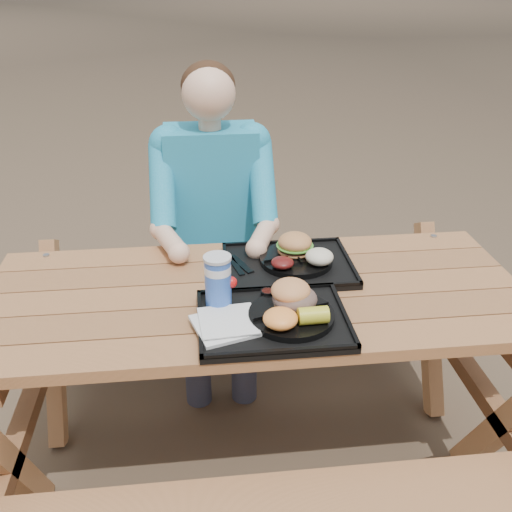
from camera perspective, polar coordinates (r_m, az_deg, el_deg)
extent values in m
plane|color=#999999|center=(2.38, 0.00, -19.16)|extent=(60.00, 60.00, 0.00)
cube|color=black|center=(1.73, 1.70, -6.53)|extent=(0.45, 0.35, 0.02)
cube|color=black|center=(2.03, 3.23, -1.03)|extent=(0.45, 0.35, 0.02)
cylinder|color=black|center=(1.73, 3.55, -5.95)|extent=(0.26, 0.26, 0.02)
cylinder|color=black|center=(2.04, 4.03, -0.35)|extent=(0.26, 0.26, 0.02)
cube|color=silver|center=(1.69, -3.14, -6.84)|extent=(0.21, 0.21, 0.02)
cylinder|color=#1746B0|center=(1.75, -3.81, -2.71)|extent=(0.08, 0.08, 0.16)
cylinder|color=black|center=(1.82, 1.16, -3.83)|extent=(0.04, 0.04, 0.03)
cylinder|color=#CC9216|center=(1.83, 2.82, -3.56)|extent=(0.05, 0.05, 0.03)
ellipsoid|color=#FF9D43|center=(1.65, 2.46, -6.27)|extent=(0.10, 0.10, 0.05)
cube|color=black|center=(2.02, -1.51, -0.80)|extent=(0.08, 0.14, 0.01)
ellipsoid|color=#571211|center=(1.95, 2.66, -0.68)|extent=(0.08, 0.08, 0.04)
ellipsoid|color=beige|center=(1.98, 6.36, -0.07)|extent=(0.10, 0.10, 0.05)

